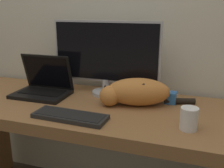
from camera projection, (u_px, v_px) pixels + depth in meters
desk at (91, 128)px, 1.43m from camera, size 1.73×0.62×0.73m
monitor at (106, 56)px, 1.48m from camera, size 0.63×0.16×0.42m
laptop at (43, 87)px, 1.53m from camera, size 0.31×0.22×0.23m
external_keyboard at (70, 116)px, 1.21m from camera, size 0.35×0.13×0.02m
cat at (135, 92)px, 1.36m from camera, size 0.48×0.24×0.14m
coffee_mug at (189, 119)px, 1.09m from camera, size 0.07×0.07×0.10m
small_toy at (170, 98)px, 1.40m from camera, size 0.06×0.06×0.06m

